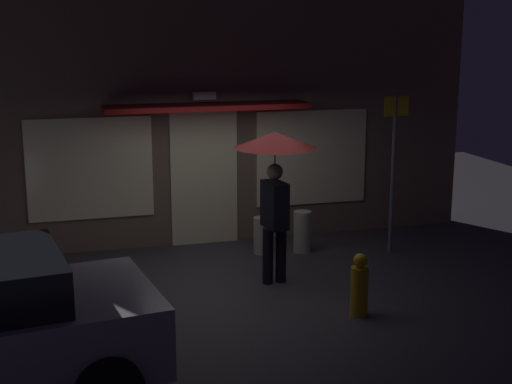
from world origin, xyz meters
name	(u,v)px	position (x,y,z in m)	size (l,w,h in m)	color
ground_plane	(238,286)	(0.00, 0.00, 0.00)	(18.00, 18.00, 0.00)	#38353A
building_facade	(201,115)	(0.00, 2.34, 2.12)	(9.21, 1.00, 4.28)	brown
person_with_umbrella	(275,164)	(0.54, 0.02, 1.69)	(1.11, 1.11, 2.13)	black
street_sign_post	(394,162)	(2.73, 0.87, 1.46)	(0.40, 0.07, 2.58)	#595B60
sidewalk_bollard	(262,235)	(0.74, 1.37, 0.29)	(0.26, 0.26, 0.59)	#B2A899
sidewalk_bollard_2	(302,232)	(1.39, 1.27, 0.33)	(0.28, 0.28, 0.66)	#B2A899
fire_hydrant	(359,286)	(1.20, -1.40, 0.37)	(0.22, 0.22, 0.80)	gold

